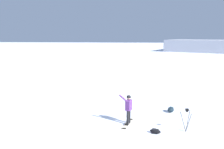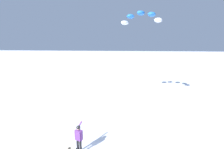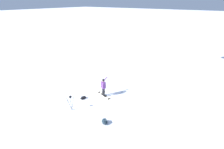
# 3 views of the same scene
# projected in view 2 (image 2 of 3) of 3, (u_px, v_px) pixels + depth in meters

# --- Properties ---
(snowboarder) EXTENTS (0.47, 0.76, 1.74)m
(snowboarder) POSITION_uv_depth(u_px,v_px,m) (79.00, 136.00, 9.09)
(snowboarder) COLOR black
(snowboarder) RESTS_ON ground_plane
(traction_kite) EXTENTS (4.34, 2.58, 1.25)m
(traction_kite) POSITION_uv_depth(u_px,v_px,m) (141.00, 17.00, 15.82)
(traction_kite) COLOR white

